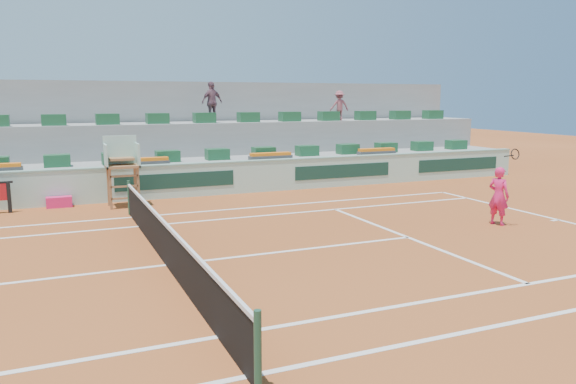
% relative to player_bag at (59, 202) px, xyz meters
% --- Properties ---
extents(ground, '(90.00, 90.00, 0.00)m').
position_rel_player_bag_xyz_m(ground, '(2.04, -8.13, -0.18)').
color(ground, brown).
rests_on(ground, ground).
extents(seating_tier_lower, '(36.00, 4.00, 1.20)m').
position_rel_player_bag_xyz_m(seating_tier_lower, '(2.04, 2.57, 0.42)').
color(seating_tier_lower, '#959592').
rests_on(seating_tier_lower, ground).
extents(seating_tier_upper, '(36.00, 2.40, 2.60)m').
position_rel_player_bag_xyz_m(seating_tier_upper, '(2.04, 4.17, 1.12)').
color(seating_tier_upper, '#959592').
rests_on(seating_tier_upper, ground).
extents(stadium_back_wall, '(36.00, 0.40, 4.40)m').
position_rel_player_bag_xyz_m(stadium_back_wall, '(2.04, 5.77, 2.02)').
color(stadium_back_wall, '#959592').
rests_on(stadium_back_wall, ground).
extents(player_bag, '(0.82, 0.36, 0.36)m').
position_rel_player_bag_xyz_m(player_bag, '(0.00, 0.00, 0.00)').
color(player_bag, '#EF1F64').
rests_on(player_bag, ground).
extents(spectator_mid, '(1.12, 0.77, 1.77)m').
position_rel_player_bag_xyz_m(spectator_mid, '(6.44, 3.76, 3.30)').
color(spectator_mid, '#744D5C').
rests_on(spectator_mid, seating_tier_upper).
extents(spectator_right, '(0.97, 0.64, 1.40)m').
position_rel_player_bag_xyz_m(spectator_right, '(12.58, 3.52, 3.12)').
color(spectator_right, '#8F474F').
rests_on(spectator_right, seating_tier_upper).
extents(court_lines, '(23.89, 11.09, 0.01)m').
position_rel_player_bag_xyz_m(court_lines, '(2.04, -8.13, -0.18)').
color(court_lines, white).
rests_on(court_lines, ground).
extents(tennis_net, '(0.10, 11.97, 1.10)m').
position_rel_player_bag_xyz_m(tennis_net, '(2.04, -8.13, 0.34)').
color(tennis_net, black).
rests_on(tennis_net, ground).
extents(advertising_hoarding, '(36.00, 0.34, 1.26)m').
position_rel_player_bag_xyz_m(advertising_hoarding, '(2.06, 0.37, 0.45)').
color(advertising_hoarding, '#A6D1C0').
rests_on(advertising_hoarding, ground).
extents(umpire_chair, '(1.10, 0.90, 2.40)m').
position_rel_player_bag_xyz_m(umpire_chair, '(2.04, -0.63, 1.36)').
color(umpire_chair, brown).
rests_on(umpire_chair, ground).
extents(seat_row_lower, '(32.90, 0.60, 0.44)m').
position_rel_player_bag_xyz_m(seat_row_lower, '(2.04, 1.67, 1.24)').
color(seat_row_lower, '#1B522D').
rests_on(seat_row_lower, seating_tier_lower).
extents(seat_row_upper, '(32.90, 0.60, 0.44)m').
position_rel_player_bag_xyz_m(seat_row_upper, '(2.04, 3.57, 2.64)').
color(seat_row_upper, '#1B522D').
rests_on(seat_row_upper, seating_tier_upper).
extents(flower_planters, '(26.80, 0.36, 0.28)m').
position_rel_player_bag_xyz_m(flower_planters, '(0.54, 0.87, 1.15)').
color(flower_planters, '#464646').
rests_on(flower_planters, seating_tier_lower).
extents(towel_rack, '(0.68, 0.11, 1.03)m').
position_rel_player_bag_xyz_m(towel_rack, '(-1.68, -0.35, 0.42)').
color(towel_rack, black).
rests_on(towel_rack, ground).
extents(tennis_player, '(0.58, 0.92, 2.28)m').
position_rel_player_bag_xyz_m(tennis_player, '(11.75, -7.86, 0.68)').
color(tennis_player, '#EF1F64').
rests_on(tennis_player, ground).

